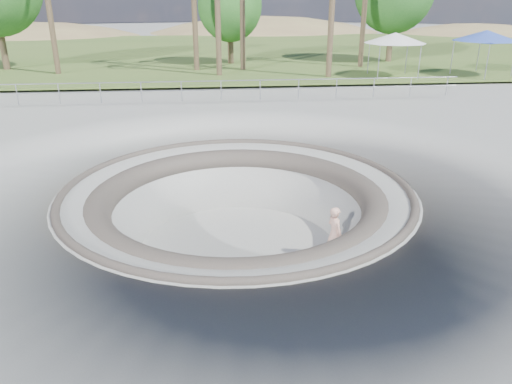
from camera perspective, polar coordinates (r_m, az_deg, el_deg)
ground at (r=14.56m, az=-2.16°, el=0.31°), size 180.00×180.00×0.00m
skate_bowl at (r=15.33m, az=-2.06°, el=-6.06°), size 14.00×14.00×4.10m
grass_strip at (r=47.80m, az=-5.02°, el=15.69°), size 180.00×36.00×0.12m
distant_hills at (r=71.91m, az=-2.15°, el=12.01°), size 103.20×45.00×28.60m
safety_railing at (r=25.95m, az=-4.01°, el=11.52°), size 25.00×0.06×1.03m
skateboard at (r=14.73m, az=8.78°, el=-7.58°), size 0.87×0.26×0.09m
skater at (r=14.34m, az=8.97°, el=-4.70°), size 0.57×0.69×1.62m
canopy_white at (r=33.84m, az=15.63°, el=16.58°), size 5.35×5.35×2.71m
canopy_blue at (r=36.39m, az=24.82°, el=15.91°), size 5.08×5.08×2.82m
bushy_tree_mid at (r=39.02m, az=-3.00°, el=20.46°), size 4.70×4.27×6.78m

